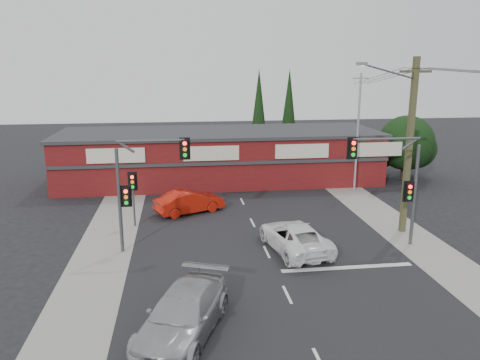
{
  "coord_description": "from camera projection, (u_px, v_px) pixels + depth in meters",
  "views": [
    {
      "loc": [
        -4.38,
        -21.58,
        9.53
      ],
      "look_at": [
        -1.14,
        3.0,
        3.43
      ],
      "focal_mm": 35.0,
      "sensor_mm": 36.0,
      "label": 1
    }
  ],
  "objects": [
    {
      "name": "tree_cluster",
      "position": [
        406.0,
        146.0,
        39.65
      ],
      "size": [
        5.9,
        5.1,
        5.5
      ],
      "color": "#2D2116",
      "rests_on": "ground"
    },
    {
      "name": "verge_right",
      "position": [
        387.0,
        220.0,
        29.5
      ],
      "size": [
        3.0,
        70.0,
        0.02
      ],
      "primitive_type": "cube",
      "color": "gray",
      "rests_on": "ground"
    },
    {
      "name": "utility_pole",
      "position": [
        407.0,
        141.0,
        26.26
      ],
      "size": [
        4.38,
        0.59,
        10.0
      ],
      "color": "#4C492B",
      "rests_on": "ground"
    },
    {
      "name": "stop_line",
      "position": [
        347.0,
        267.0,
        22.6
      ],
      "size": [
        6.5,
        0.35,
        0.01
      ],
      "primitive_type": "cube",
      "color": "silver",
      "rests_on": "ground"
    },
    {
      "name": "shop_building",
      "position": [
        220.0,
        156.0,
        39.32
      ],
      "size": [
        27.3,
        8.4,
        4.22
      ],
      "color": "#541012",
      "rests_on": "ground"
    },
    {
      "name": "conifer_far",
      "position": [
        289.0,
        106.0,
        48.22
      ],
      "size": [
        1.8,
        1.8,
        9.25
      ],
      "color": "#2D2116",
      "rests_on": "ground"
    },
    {
      "name": "power_lines",
      "position": [
        477.0,
        77.0,
        20.15
      ],
      "size": [
        2.01,
        29.0,
        1.22
      ],
      "color": "black",
      "rests_on": "ground"
    },
    {
      "name": "traffic_mast_right",
      "position": [
        396.0,
        175.0,
        24.5
      ],
      "size": [
        3.96,
        0.27,
        5.97
      ],
      "color": "#47494C",
      "rests_on": "ground"
    },
    {
      "name": "white_suv",
      "position": [
        295.0,
        237.0,
        24.59
      ],
      "size": [
        3.36,
        5.76,
        1.51
      ],
      "primitive_type": "imported",
      "rotation": [
        0.0,
        0.0,
        3.31
      ],
      "color": "white",
      "rests_on": "ground"
    },
    {
      "name": "silver_suv",
      "position": [
        183.0,
        314.0,
        16.85
      ],
      "size": [
        4.19,
        6.09,
        1.64
      ],
      "primitive_type": "imported",
      "rotation": [
        0.0,
        0.0,
        -0.37
      ],
      "color": "#A7AAAD",
      "rests_on": "ground"
    },
    {
      "name": "red_sedan",
      "position": [
        190.0,
        202.0,
        30.89
      ],
      "size": [
        4.83,
        3.36,
        1.51
      ],
      "primitive_type": "imported",
      "rotation": [
        0.0,
        0.0,
        2.0
      ],
      "color": "#B8190B",
      "rests_on": "ground"
    },
    {
      "name": "pedestal_signal",
      "position": [
        133.0,
        188.0,
        27.9
      ],
      "size": [
        0.55,
        0.27,
        3.38
      ],
      "color": "#47494C",
      "rests_on": "ground"
    },
    {
      "name": "conifer_near",
      "position": [
        259.0,
        108.0,
        45.85
      ],
      "size": [
        1.8,
        1.8,
        9.25
      ],
      "color": "#2D2116",
      "rests_on": "ground"
    },
    {
      "name": "road_strip",
      "position": [
        254.0,
        226.0,
        28.42
      ],
      "size": [
        14.0,
        70.0,
        0.01
      ],
      "primitive_type": "cube",
      "color": "black",
      "rests_on": "ground"
    },
    {
      "name": "ground",
      "position": [
        270.0,
        259.0,
        23.61
      ],
      "size": [
        120.0,
        120.0,
        0.0
      ],
      "primitive_type": "plane",
      "color": "black",
      "rests_on": "ground"
    },
    {
      "name": "steel_pole",
      "position": [
        358.0,
        131.0,
        35.18
      ],
      "size": [
        1.2,
        0.16,
        9.0
      ],
      "color": "gray",
      "rests_on": "ground"
    },
    {
      "name": "verge_left",
      "position": [
        111.0,
        233.0,
        27.34
      ],
      "size": [
        3.0,
        70.0,
        0.02
      ],
      "primitive_type": "cube",
      "color": "gray",
      "rests_on": "ground"
    },
    {
      "name": "traffic_mast_left",
      "position": [
        140.0,
        178.0,
        23.78
      ],
      "size": [
        3.77,
        0.27,
        5.97
      ],
      "color": "#47494C",
      "rests_on": "ground"
    },
    {
      "name": "lane_dashes",
      "position": [
        247.0,
        211.0,
        31.33
      ],
      "size": [
        0.12,
        53.65,
        0.01
      ],
      "color": "silver",
      "rests_on": "ground"
    }
  ]
}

